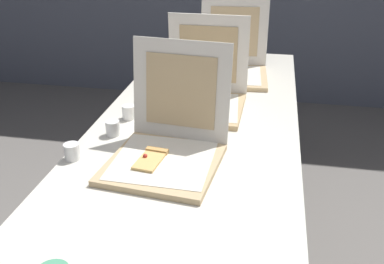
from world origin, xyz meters
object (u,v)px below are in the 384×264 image
object	(u,v)px
pizza_box_middle	(202,95)
pizza_box_back	(232,66)
cup_white_far	(164,84)
cup_white_mid	(129,112)
cup_white_near_center	(113,128)
pizza_box_front	(167,147)
cup_white_near_left	(72,152)
table	(195,136)

from	to	relation	value
pizza_box_middle	pizza_box_back	distance (m)	0.47
cup_white_far	pizza_box_middle	bearing A→B (deg)	-38.18
cup_white_mid	cup_white_near_center	distance (m)	0.17
pizza_box_front	pizza_box_back	world-z (taller)	same
pizza_box_front	cup_white_far	size ratio (longest dim) A/B	7.57
cup_white_near_left	cup_white_near_center	xyz separation A→B (m)	(0.08, 0.21, 0.00)
cup_white_near_left	cup_white_near_center	distance (m)	0.23
cup_white_near_left	cup_white_mid	world-z (taller)	same
pizza_box_front	cup_white_far	bearing A→B (deg)	110.77
pizza_box_middle	cup_white_near_left	xyz separation A→B (m)	(-0.39, -0.57, -0.03)
pizza_box_middle	cup_white_near_center	xyz separation A→B (m)	(-0.31, -0.36, -0.03)
pizza_box_front	pizza_box_middle	world-z (taller)	pizza_box_middle
table	pizza_box_middle	bearing A→B (deg)	91.10
pizza_box_back	table	bearing A→B (deg)	-101.15
cup_white_near_center	cup_white_mid	bearing A→B (deg)	85.42
cup_white_mid	cup_white_near_center	bearing A→B (deg)	-94.58
table	cup_white_near_left	bearing A→B (deg)	-137.86
cup_white_near_left	cup_white_far	distance (m)	0.77
cup_white_far	pizza_box_back	bearing A→B (deg)	41.60
table	cup_white_far	distance (m)	0.47
table	pizza_box_front	distance (m)	0.32
pizza_box_back	cup_white_mid	xyz separation A→B (m)	(-0.38, -0.65, -0.03)
pizza_box_back	cup_white_near_left	distance (m)	1.14
table	pizza_box_back	distance (m)	0.69
pizza_box_front	cup_white_near_left	distance (m)	0.35
table	cup_white_near_left	world-z (taller)	cup_white_near_left
table	cup_white_near_center	bearing A→B (deg)	-155.93
pizza_box_middle	cup_white_far	world-z (taller)	pizza_box_middle
table	cup_white_near_left	xyz separation A→B (m)	(-0.39, -0.35, 0.08)
pizza_box_front	pizza_box_middle	distance (m)	0.52
pizza_box_middle	cup_white_near_center	world-z (taller)	pizza_box_middle
pizza_box_back	cup_white_far	world-z (taller)	pizza_box_back
pizza_box_middle	cup_white_near_center	size ratio (longest dim) A/B	6.56
pizza_box_middle	cup_white_near_center	distance (m)	0.47
pizza_box_middle	cup_white_mid	world-z (taller)	pizza_box_middle
cup_white_far	cup_white_mid	xyz separation A→B (m)	(-0.07, -0.37, 0.00)
pizza_box_front	pizza_box_back	xyz separation A→B (m)	(0.13, 0.98, 0.00)
pizza_box_middle	pizza_box_back	size ratio (longest dim) A/B	0.89
pizza_box_front	cup_white_far	xyz separation A→B (m)	(-0.18, 0.70, -0.03)
pizza_box_back	cup_white_near_left	world-z (taller)	pizza_box_back
pizza_box_middle	cup_white_mid	xyz separation A→B (m)	(-0.29, -0.19, -0.03)
pizza_box_back	cup_white_far	bearing A→B (deg)	-142.41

